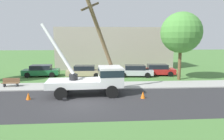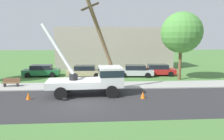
{
  "view_description": "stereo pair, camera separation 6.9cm",
  "coord_description": "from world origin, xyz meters",
  "px_view_note": "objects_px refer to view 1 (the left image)",
  "views": [
    {
      "loc": [
        1.19,
        -14.67,
        4.67
      ],
      "look_at": [
        2.41,
        2.4,
        2.04
      ],
      "focal_mm": 32.67,
      "sensor_mm": 36.0,
      "label": 1
    },
    {
      "loc": [
        1.26,
        -14.68,
        4.67
      ],
      "look_at": [
        2.41,
        2.4,
        2.04
      ],
      "focal_mm": 32.67,
      "sensor_mm": 36.0,
      "label": 2
    }
  ],
  "objects_px": {
    "parked_sedan_green": "(41,71)",
    "traffic_cone_ahead": "(143,95)",
    "parked_sedan_tan": "(85,71)",
    "leaning_utility_pole": "(103,44)",
    "parked_sedan_red": "(157,70)",
    "utility_truck": "(95,78)",
    "roadside_tree_far": "(181,33)",
    "traffic_cone_behind": "(28,96)",
    "parked_sedan_silver": "(135,71)",
    "park_bench": "(11,83)"
  },
  "relations": [
    {
      "from": "parked_sedan_green",
      "to": "traffic_cone_ahead",
      "type": "bearing_deg",
      "value": -44.24
    },
    {
      "from": "parked_sedan_tan",
      "to": "parked_sedan_green",
      "type": "bearing_deg",
      "value": 171.27
    },
    {
      "from": "leaning_utility_pole",
      "to": "traffic_cone_ahead",
      "type": "relative_size",
      "value": 14.93
    },
    {
      "from": "parked_sedan_red",
      "to": "traffic_cone_ahead",
      "type": "bearing_deg",
      "value": -112.35
    },
    {
      "from": "parked_sedan_tan",
      "to": "parked_sedan_red",
      "type": "height_order",
      "value": "same"
    },
    {
      "from": "traffic_cone_ahead",
      "to": "utility_truck",
      "type": "bearing_deg",
      "value": 159.57
    },
    {
      "from": "traffic_cone_ahead",
      "to": "roadside_tree_far",
      "type": "xyz_separation_m",
      "value": [
        5.82,
        7.14,
        5.07
      ]
    },
    {
      "from": "leaning_utility_pole",
      "to": "parked_sedan_tan",
      "type": "distance_m",
      "value": 8.23
    },
    {
      "from": "leaning_utility_pole",
      "to": "traffic_cone_behind",
      "type": "bearing_deg",
      "value": -160.09
    },
    {
      "from": "utility_truck",
      "to": "parked_sedan_tan",
      "type": "relative_size",
      "value": 1.55
    },
    {
      "from": "traffic_cone_behind",
      "to": "parked_sedan_silver",
      "type": "xyz_separation_m",
      "value": [
        10.02,
        9.18,
        0.43
      ]
    },
    {
      "from": "parked_sedan_silver",
      "to": "parked_sedan_red",
      "type": "height_order",
      "value": "same"
    },
    {
      "from": "parked_sedan_green",
      "to": "roadside_tree_far",
      "type": "xyz_separation_m",
      "value": [
        16.45,
        -3.22,
        4.63
      ]
    },
    {
      "from": "traffic_cone_behind",
      "to": "roadside_tree_far",
      "type": "distance_m",
      "value": 17.05
    },
    {
      "from": "leaning_utility_pole",
      "to": "parked_sedan_red",
      "type": "xyz_separation_m",
      "value": [
        7.15,
        7.6,
        -3.55
      ]
    },
    {
      "from": "parked_sedan_green",
      "to": "parked_sedan_silver",
      "type": "bearing_deg",
      "value": -4.49
    },
    {
      "from": "utility_truck",
      "to": "roadside_tree_far",
      "type": "xyz_separation_m",
      "value": [
        9.6,
        5.73,
        3.94
      ]
    },
    {
      "from": "park_bench",
      "to": "roadside_tree_far",
      "type": "bearing_deg",
      "value": 8.36
    },
    {
      "from": "leaning_utility_pole",
      "to": "park_bench",
      "type": "bearing_deg",
      "value": 166.57
    },
    {
      "from": "traffic_cone_ahead",
      "to": "traffic_cone_behind",
      "type": "height_order",
      "value": "same"
    },
    {
      "from": "utility_truck",
      "to": "parked_sedan_red",
      "type": "relative_size",
      "value": 1.53
    },
    {
      "from": "parked_sedan_green",
      "to": "roadside_tree_far",
      "type": "height_order",
      "value": "roadside_tree_far"
    },
    {
      "from": "utility_truck",
      "to": "parked_sedan_green",
      "type": "relative_size",
      "value": 1.54
    },
    {
      "from": "parked_sedan_silver",
      "to": "roadside_tree_far",
      "type": "relative_size",
      "value": 0.6
    },
    {
      "from": "utility_truck",
      "to": "parked_sedan_tan",
      "type": "height_order",
      "value": "utility_truck"
    },
    {
      "from": "parked_sedan_tan",
      "to": "roadside_tree_far",
      "type": "distance_m",
      "value": 12.15
    },
    {
      "from": "parked_sedan_red",
      "to": "parked_sedan_tan",
      "type": "bearing_deg",
      "value": -177.05
    },
    {
      "from": "parked_sedan_silver",
      "to": "park_bench",
      "type": "xyz_separation_m",
      "value": [
        -13.04,
        -4.91,
        -0.25
      ]
    },
    {
      "from": "parked_sedan_red",
      "to": "leaning_utility_pole",
      "type": "bearing_deg",
      "value": -133.28
    },
    {
      "from": "parked_sedan_green",
      "to": "parked_sedan_tan",
      "type": "bearing_deg",
      "value": -8.73
    },
    {
      "from": "roadside_tree_far",
      "to": "parked_sedan_red",
      "type": "bearing_deg",
      "value": 120.93
    },
    {
      "from": "parked_sedan_red",
      "to": "utility_truck",
      "type": "bearing_deg",
      "value": -132.59
    },
    {
      "from": "parked_sedan_tan",
      "to": "parked_sedan_red",
      "type": "xyz_separation_m",
      "value": [
        9.27,
        0.48,
        0.0
      ]
    },
    {
      "from": "utility_truck",
      "to": "traffic_cone_behind",
      "type": "distance_m",
      "value": 5.4
    },
    {
      "from": "parked_sedan_silver",
      "to": "park_bench",
      "type": "height_order",
      "value": "parked_sedan_silver"
    },
    {
      "from": "traffic_cone_behind",
      "to": "roadside_tree_far",
      "type": "relative_size",
      "value": 0.07
    },
    {
      "from": "parked_sedan_silver",
      "to": "parked_sedan_red",
      "type": "xyz_separation_m",
      "value": [
        3.03,
        0.56,
        0.0
      ]
    },
    {
      "from": "parked_sedan_green",
      "to": "park_bench",
      "type": "height_order",
      "value": "parked_sedan_green"
    },
    {
      "from": "leaning_utility_pole",
      "to": "roadside_tree_far",
      "type": "xyz_separation_m",
      "value": [
        8.86,
        4.74,
        1.08
      ]
    },
    {
      "from": "leaning_utility_pole",
      "to": "park_bench",
      "type": "xyz_separation_m",
      "value": [
        -8.91,
        2.13,
        -3.8
      ]
    },
    {
      "from": "parked_sedan_red",
      "to": "roadside_tree_far",
      "type": "distance_m",
      "value": 5.71
    },
    {
      "from": "roadside_tree_far",
      "to": "traffic_cone_ahead",
      "type": "bearing_deg",
      "value": -129.2
    },
    {
      "from": "utility_truck",
      "to": "roadside_tree_far",
      "type": "relative_size",
      "value": 0.9
    },
    {
      "from": "parked_sedan_tan",
      "to": "utility_truck",
      "type": "bearing_deg",
      "value": -80.35
    },
    {
      "from": "utility_truck",
      "to": "parked_sedan_green",
      "type": "bearing_deg",
      "value": 127.44
    },
    {
      "from": "traffic_cone_ahead",
      "to": "parked_sedan_silver",
      "type": "bearing_deg",
      "value": 83.45
    },
    {
      "from": "traffic_cone_behind",
      "to": "park_bench",
      "type": "relative_size",
      "value": 0.35
    },
    {
      "from": "parked_sedan_tan",
      "to": "leaning_utility_pole",
      "type": "bearing_deg",
      "value": -73.45
    },
    {
      "from": "parked_sedan_tan",
      "to": "parked_sedan_red",
      "type": "bearing_deg",
      "value": 2.95
    },
    {
      "from": "parked_sedan_silver",
      "to": "parked_sedan_green",
      "type": "bearing_deg",
      "value": 175.51
    }
  ]
}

